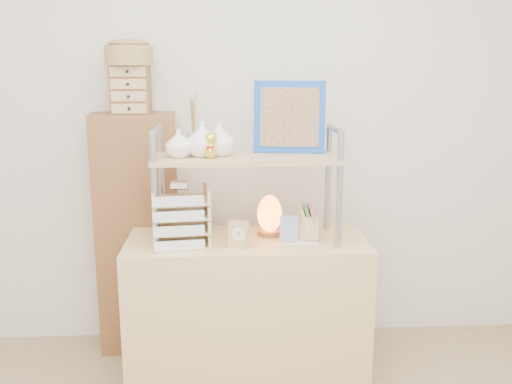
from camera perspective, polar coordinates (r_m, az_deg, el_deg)
room_shell at (r=1.92m, az=-0.02°, el=15.22°), size 3.42×3.41×2.61m
desk at (r=2.99m, az=-0.90°, el=-11.62°), size 1.20×0.50×0.75m
cabinet at (r=3.27m, az=-11.70°, el=-4.14°), size 0.47×0.27×1.35m
hutch at (r=2.77m, az=-2.21°, el=4.23°), size 0.90×0.34×0.78m
letter_tray at (r=2.77m, az=-7.56°, el=-2.77°), size 0.28×0.27×0.31m
salt_lamp at (r=2.90m, az=1.36°, el=-2.30°), size 0.14×0.13×0.21m
desk_clock at (r=2.72m, az=-1.76°, el=-4.27°), size 0.10×0.07×0.13m
postcard_stand at (r=2.81m, az=4.29°, el=-4.31°), size 0.20×0.07×0.14m
drawer_chest at (r=3.11m, az=-12.43°, el=9.97°), size 0.20×0.16×0.25m
woven_basket at (r=3.11m, az=-12.58°, el=13.19°), size 0.25×0.25×0.10m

